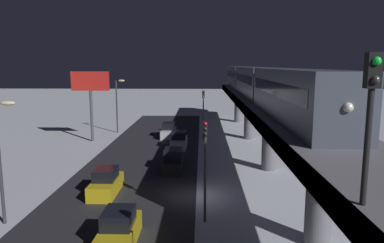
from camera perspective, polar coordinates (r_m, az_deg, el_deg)
name	(u,v)px	position (r m, az deg, el deg)	size (l,w,h in m)	color
ground_plane	(191,196)	(27.30, -0.11, -11.80)	(240.00, 240.00, 0.00)	silver
avenue_asphalt	(123,195)	(27.91, -10.91, -11.49)	(11.00, 84.84, 0.01)	#28282D
elevated_railway	(288,128)	(26.64, 15.07, -1.06)	(5.00, 84.84, 6.03)	slate
subway_train	(255,81)	(43.61, 9.96, 6.41)	(2.94, 55.47, 3.40)	#4C5160
rail_signal	(371,103)	(10.13, 26.66, 2.65)	(0.36, 0.41, 4.00)	black
sedan_white	(169,131)	(48.52, -3.76, -1.56)	(1.80, 4.56, 1.97)	silver
sedan_yellow	(106,183)	(28.33, -13.59, -9.57)	(1.80, 4.35, 1.97)	gold
sedan_white_2	(179,141)	(42.24, -2.11, -3.15)	(1.80, 4.41, 1.97)	silver
sedan_yellow_2	(119,231)	(20.66, -11.59, -16.72)	(1.80, 4.26, 1.97)	gold
sedan_black_2	(173,161)	(33.60, -3.08, -6.36)	(1.80, 4.48, 1.97)	black
traffic_light_near	(205,157)	(21.78, 2.12, -5.64)	(0.32, 0.44, 6.40)	#2D2D2D
traffic_light_mid	(203,107)	(46.69, 1.83, 2.25)	(0.32, 0.44, 6.40)	#2D2D2D
commercial_billboard	(90,88)	(46.85, -15.93, 5.17)	(4.80, 0.36, 8.90)	#4C4C51
street_lamp_near	(2,148)	(24.23, -28.08, -3.71)	(1.35, 0.44, 7.65)	#38383D
street_lamp_far	(118,100)	(52.13, -11.72, 3.46)	(1.35, 0.44, 7.65)	#38383D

